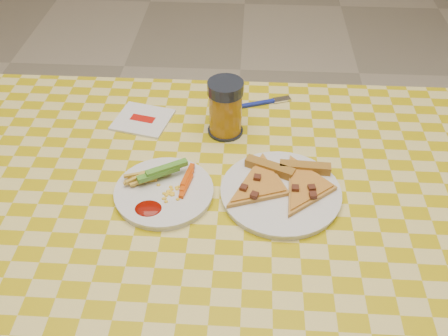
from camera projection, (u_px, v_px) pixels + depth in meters
The scene contains 8 objects.
table at pixel (220, 223), 1.05m from camera, with size 1.28×0.88×0.76m.
plate_left at pixel (164, 193), 1.00m from camera, with size 0.20×0.20×0.01m, color silver.
plate_right at pixel (281, 193), 1.00m from camera, with size 0.24×0.24×0.01m, color silver.
fries_veggies at pixel (160, 182), 1.00m from camera, with size 0.16×0.15×0.04m.
pizza_slices at pixel (283, 183), 1.00m from camera, with size 0.26×0.24×0.02m.
drink_glass at pixel (225, 108), 1.12m from camera, with size 0.08×0.08×0.13m.
napkin at pixel (143, 120), 1.19m from camera, with size 0.15×0.14×0.01m.
fork at pixel (264, 102), 1.24m from camera, with size 0.14×0.06×0.01m.
Camera 1 is at (0.05, -0.70, 1.47)m, focal length 40.00 mm.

